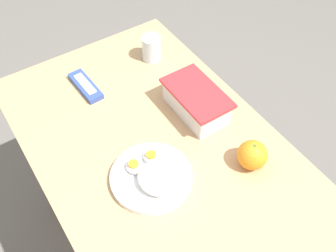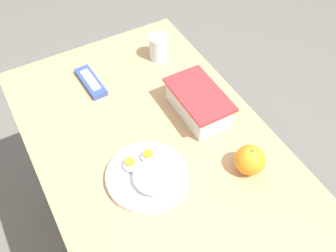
# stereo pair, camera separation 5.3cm
# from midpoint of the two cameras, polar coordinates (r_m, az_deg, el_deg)

# --- Properties ---
(ground_plane) EXTENTS (10.00, 10.00, 0.00)m
(ground_plane) POSITION_cam_midpoint_polar(r_m,az_deg,el_deg) (1.78, -0.15, -17.90)
(ground_plane) COLOR #66605B
(table) EXTENTS (1.06, 0.65, 0.75)m
(table) POSITION_cam_midpoint_polar(r_m,az_deg,el_deg) (1.24, -0.20, -7.38)
(table) COLOR tan
(table) RESTS_ON ground_plane
(food_container) EXTENTS (0.21, 0.13, 0.08)m
(food_container) POSITION_cam_midpoint_polar(r_m,az_deg,el_deg) (1.18, 5.73, 3.13)
(food_container) COLOR white
(food_container) RESTS_ON table
(orange_fruit) EXTENTS (0.08, 0.08, 0.08)m
(orange_fruit) POSITION_cam_midpoint_polar(r_m,az_deg,el_deg) (1.07, 13.19, -4.87)
(orange_fruit) COLOR orange
(orange_fruit) RESTS_ON table
(rice_plate) EXTENTS (0.22, 0.22, 0.06)m
(rice_plate) POSITION_cam_midpoint_polar(r_m,az_deg,el_deg) (1.04, -1.54, -7.22)
(rice_plate) COLOR white
(rice_plate) RESTS_ON table
(candy_bar) EXTENTS (0.15, 0.06, 0.02)m
(candy_bar) POSITION_cam_midpoint_polar(r_m,az_deg,el_deg) (1.30, -10.00, 6.30)
(candy_bar) COLOR #334C9E
(candy_bar) RESTS_ON table
(drinking_glass) EXTENTS (0.06, 0.06, 0.09)m
(drinking_glass) POSITION_cam_midpoint_polar(r_m,az_deg,el_deg) (1.35, -0.24, 11.29)
(drinking_glass) COLOR silver
(drinking_glass) RESTS_ON table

